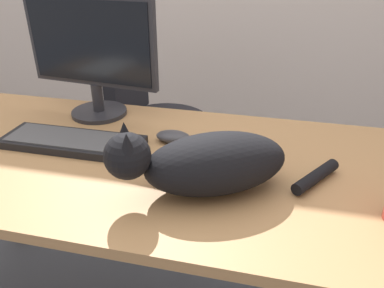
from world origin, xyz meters
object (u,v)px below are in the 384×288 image
Objects in this scene: computer_mouse at (173,137)px; keyboard at (72,142)px; office_chair at (156,142)px; cat at (207,162)px; monitor at (92,53)px.

keyboard is at bearing -162.06° from computer_mouse.
computer_mouse is (0.27, -0.60, 0.36)m from office_chair.
office_chair is at bearing 114.39° from computer_mouse.
computer_mouse reaches higher than keyboard.
office_chair is at bearing 117.05° from cat.
monitor is 0.63m from cat.
cat is 0.29m from computer_mouse.
computer_mouse is (0.30, 0.10, 0.00)m from keyboard.
cat is at bearing -17.21° from keyboard.
cat is at bearing -62.95° from office_chair.
office_chair is 0.72m from monitor.
office_chair is 1.99× the size of monitor.
keyboard is 0.48m from cat.
office_chair is 0.75m from computer_mouse.
monitor is 4.36× the size of computer_mouse.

